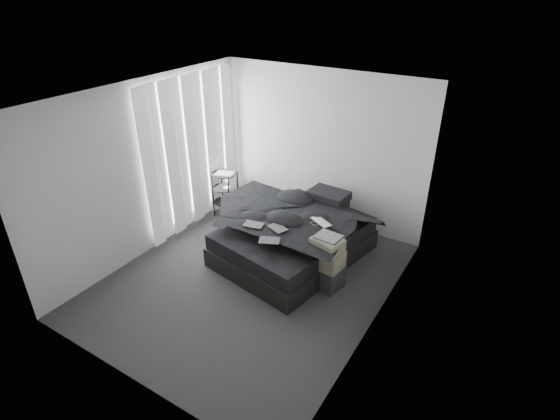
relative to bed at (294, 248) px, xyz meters
The scene contains 25 objects.
floor 0.87m from the bed, 105.29° to the right, with size 3.60×4.20×0.01m, color #2D2E30.
ceiling 2.60m from the bed, 105.29° to the right, with size 3.60×4.20×0.01m, color white.
wall_back 1.73m from the bed, 100.12° to the left, with size 3.60×0.01×2.60m, color silver.
wall_front 3.16m from the bed, 94.43° to the right, with size 3.60×0.01×2.60m, color silver.
wall_left 2.47m from the bed, 157.74° to the right, with size 0.01×4.20×2.60m, color silver.
wall_right 2.12m from the bed, 27.81° to the right, with size 0.01×4.20×2.60m, color silver.
window_left 2.34m from the bed, behind, with size 0.02×2.00×2.30m, color white.
curtain_left 2.26m from the bed, behind, with size 0.06×2.12×2.48m, color white.
bed is the anchor object (origin of this frame).
mattress 0.26m from the bed, 90.00° to the left, with size 1.58×2.10×0.23m, color black.
duvet 0.51m from the bed, 100.16° to the right, with size 1.60×1.85×0.25m, color black.
pillow_lower 0.96m from the bed, 83.42° to the left, with size 0.65×0.44×0.15m, color black.
pillow_upper 1.01m from the bed, 78.37° to the left, with size 0.61×0.42×0.14m, color black.
laptop 0.76m from the bed, ahead, with size 0.35×0.22×0.03m, color silver.
comic_a 0.90m from the bed, 124.60° to the right, with size 0.27×0.18×0.01m, color black.
comic_b 0.77m from the bed, 93.03° to the right, with size 0.27×0.18×0.01m, color black.
comic_c 1.00m from the bed, 85.74° to the right, with size 0.27×0.18×0.01m, color black.
side_stand 1.82m from the bed, 162.49° to the left, with size 0.43×0.43×0.78m, color black.
papers 1.90m from the bed, 162.66° to the left, with size 0.30×0.22×0.02m, color white.
floor_books 1.33m from the bed, 160.75° to the left, with size 0.16×0.23×0.16m, color black.
box_lower 0.84m from the bed, 27.63° to the right, with size 0.44×0.34×0.32m, color black.
box_mid 0.90m from the bed, 28.07° to the right, with size 0.41×0.32×0.25m, color #676451.
box_upper 0.97m from the bed, 27.82° to the right, with size 0.39×0.31×0.17m, color #676451.
art_book_white 1.04m from the bed, 27.63° to the right, with size 0.33×0.27×0.03m, color silver.
art_book_snake 1.07m from the bed, 28.07° to the right, with size 0.32×0.26×0.03m, color silver.
Camera 1 is at (2.99, -4.05, 3.81)m, focal length 28.00 mm.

